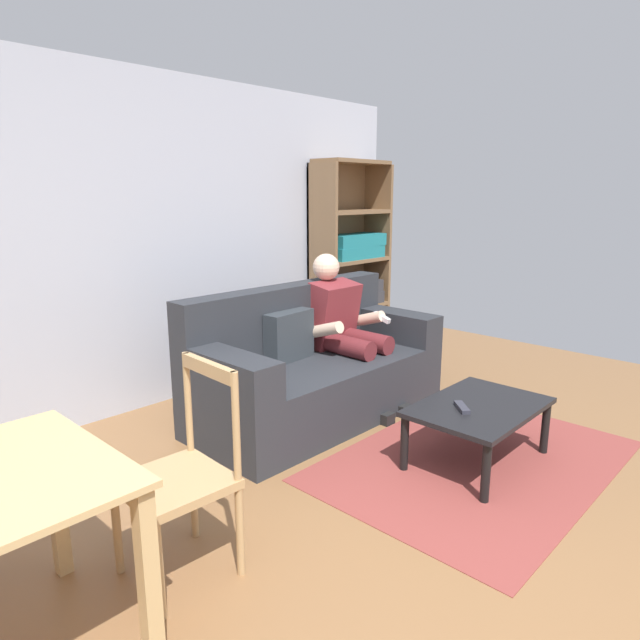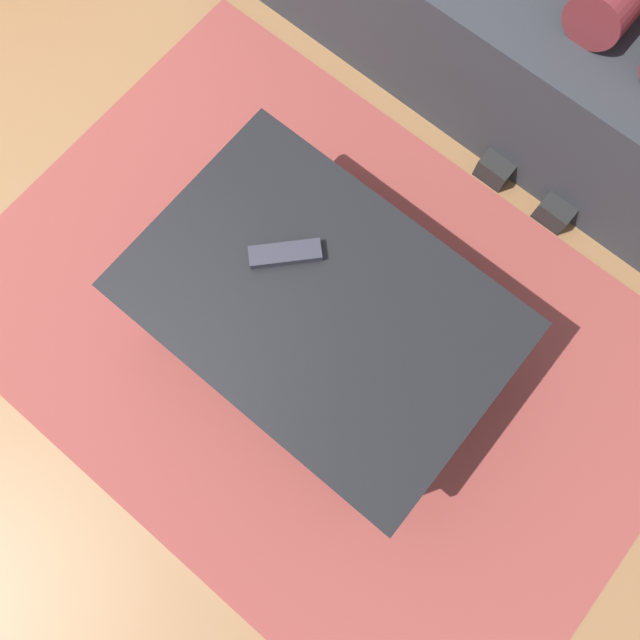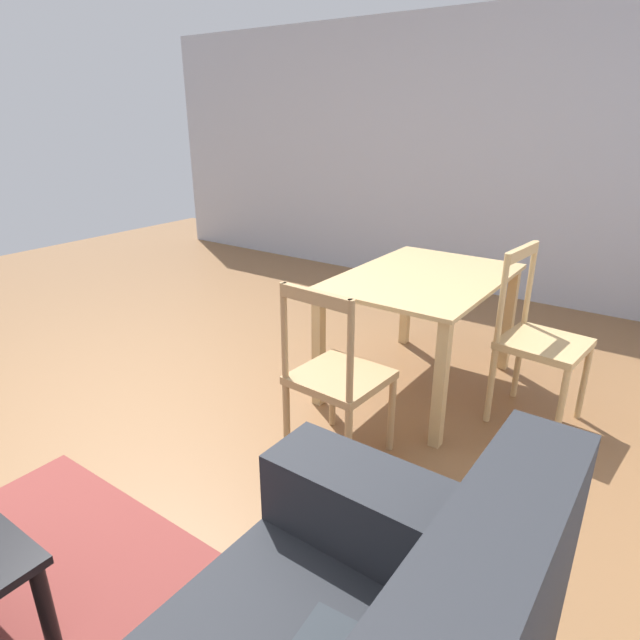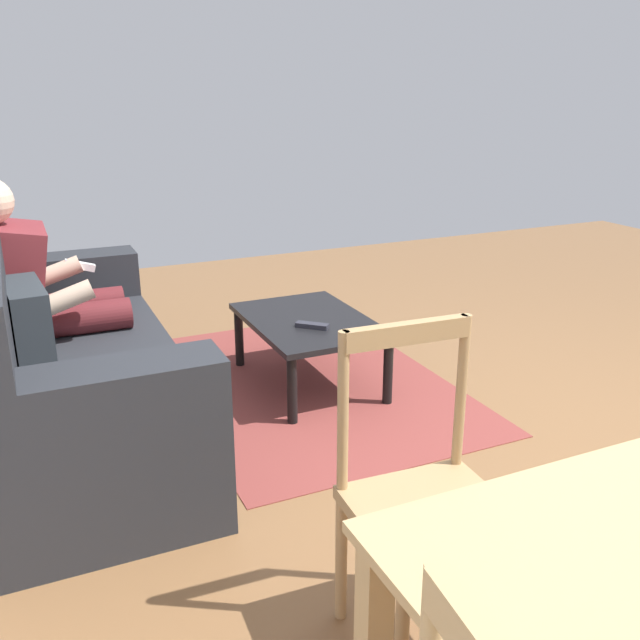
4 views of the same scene
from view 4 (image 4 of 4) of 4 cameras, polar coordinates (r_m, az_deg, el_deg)
The scene contains 7 objects.
ground_plane at distance 3.14m, azimuth 24.20°, elevation -12.53°, with size 8.85×8.85×0.00m, color brown.
couch at distance 3.26m, azimuth -20.68°, elevation -4.01°, with size 1.96×0.87×0.95m.
person_lounging at distance 3.51m, azimuth -21.47°, elevation 1.93°, with size 0.59×0.85×1.17m.
coffee_table at distance 3.68m, azimuth -0.96°, elevation -0.60°, with size 0.88×0.61×0.37m.
tv_remote at distance 3.53m, azimuth -0.65°, elevation -0.45°, with size 0.05×0.17×0.02m, color #2D2D38.
dining_chair_facing_couch at distance 1.99m, azimuth 8.91°, elevation -14.91°, with size 0.44×0.44×0.93m.
area_rug at distance 3.80m, azimuth -0.93°, elevation -5.18°, with size 2.00×1.40×0.01m, color brown.
Camera 4 is at (-1.68, 2.16, 1.55)m, focal length 38.64 mm.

